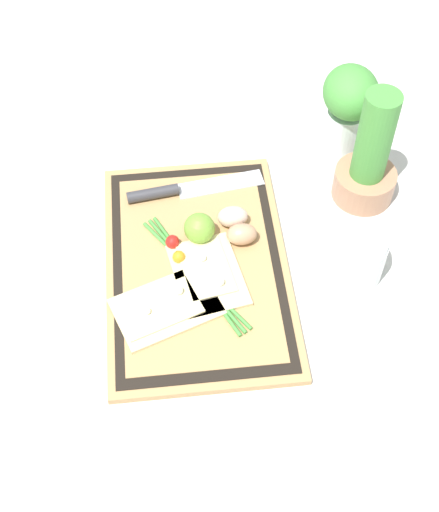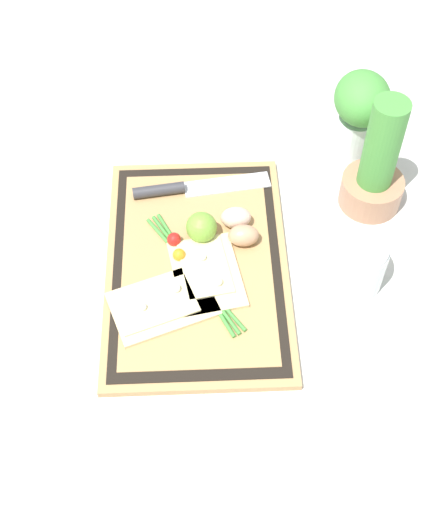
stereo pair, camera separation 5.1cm
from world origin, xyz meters
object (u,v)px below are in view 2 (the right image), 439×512
at_px(knife, 179,189).
at_px(egg_brown, 243,235).
at_px(herb_pot, 376,170).
at_px(herb_glass, 360,111).
at_px(pizza_slice_near, 161,304).
at_px(egg_pink, 236,218).
at_px(pizza_slice_far, 206,272).
at_px(lime, 202,227).
at_px(sauce_jar, 358,266).
at_px(cherry_tomato_yellow, 179,255).
at_px(cherry_tomato_red, 174,240).

distance_m(knife, egg_brown, 0.18).
xyz_separation_m(herb_pot, herb_glass, (-0.13, -0.01, 0.03)).
bearing_deg(knife, pizza_slice_near, -6.96).
bearing_deg(knife, egg_pink, 50.27).
bearing_deg(pizza_slice_far, herb_glass, 134.69).
height_order(egg_brown, herb_pot, herb_pot).
xyz_separation_m(pizza_slice_near, pizza_slice_far, (-0.06, 0.08, 0.00)).
bearing_deg(herb_glass, pizza_slice_near, -46.48).
relative_size(lime, sauce_jar, 0.57).
bearing_deg(egg_pink, herb_glass, 127.51).
height_order(knife, herb_pot, herb_pot).
bearing_deg(egg_pink, herb_pot, 103.21).
xyz_separation_m(knife, herb_pot, (0.03, 0.37, 0.06)).
height_order(egg_pink, herb_glass, herb_glass).
xyz_separation_m(egg_pink, herb_glass, (-0.19, 0.25, 0.08)).
relative_size(pizza_slice_near, lime, 3.56).
bearing_deg(knife, lime, 19.67).
bearing_deg(knife, pizza_slice_far, 13.33).
xyz_separation_m(cherry_tomato_yellow, herb_pot, (-0.14, 0.37, 0.06)).
bearing_deg(egg_brown, knife, -138.20).
xyz_separation_m(knife, cherry_tomato_yellow, (0.16, -0.00, 0.00)).
bearing_deg(cherry_tomato_red, lime, 105.67).
xyz_separation_m(egg_brown, herb_glass, (-0.23, 0.24, 0.08)).
relative_size(pizza_slice_near, pizza_slice_far, 1.12).
xyz_separation_m(lime, herb_glass, (-0.22, 0.31, 0.07)).
height_order(egg_brown, lime, lime).
xyz_separation_m(lime, cherry_tomato_red, (0.01, -0.05, -0.02)).
distance_m(egg_pink, herb_glass, 0.32).
bearing_deg(sauce_jar, cherry_tomato_yellow, -98.87).
relative_size(pizza_slice_far, sauce_jar, 1.83).
relative_size(pizza_slice_far, cherry_tomato_yellow, 7.77).
distance_m(pizza_slice_far, cherry_tomato_yellow, 0.06).
xyz_separation_m(egg_pink, cherry_tomato_red, (0.04, -0.12, -0.01)).
relative_size(egg_brown, cherry_tomato_red, 2.18).
height_order(egg_brown, egg_pink, same).
xyz_separation_m(cherry_tomato_red, herb_pot, (-0.10, 0.38, 0.06)).
xyz_separation_m(egg_pink, herb_pot, (-0.06, 0.26, 0.05)).
height_order(lime, herb_glass, herb_glass).
xyz_separation_m(sauce_jar, herb_glass, (-0.32, 0.04, 0.08)).
bearing_deg(egg_pink, knife, -129.73).
height_order(pizza_slice_near, sauce_jar, sauce_jar).
bearing_deg(egg_pink, egg_brown, 14.82).
relative_size(egg_pink, sauce_jar, 0.57).
xyz_separation_m(knife, cherry_tomato_red, (0.13, -0.01, 0.00)).
relative_size(pizza_slice_far, herb_pot, 0.73).
distance_m(herb_pot, sauce_jar, 0.20).
distance_m(egg_pink, sauce_jar, 0.24).
distance_m(cherry_tomato_red, herb_pot, 0.40).
distance_m(pizza_slice_near, lime, 0.17).
height_order(pizza_slice_far, herb_pot, herb_pot).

